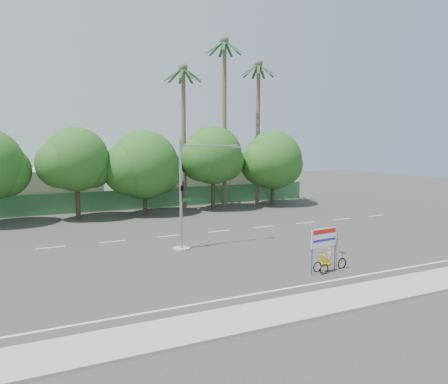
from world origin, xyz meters
name	(u,v)px	position (x,y,z in m)	size (l,w,h in m)	color
ground	(246,260)	(0.00, 0.00, 0.00)	(120.00, 120.00, 0.00)	#33302D
sidewalk_near	(330,301)	(0.00, -7.50, 0.06)	(50.00, 2.40, 0.12)	gray
fence	(145,199)	(0.00, 21.50, 1.00)	(38.00, 0.08, 2.00)	#336B3D
building_left	(36,189)	(-10.00, 26.00, 2.00)	(12.00, 8.00, 4.00)	beige
building_right	(201,184)	(8.00, 26.00, 1.80)	(14.00, 8.00, 3.60)	beige
tree_left	(76,162)	(-7.05, 18.00, 5.06)	(6.66, 5.60, 8.07)	#473828
tree_center	(144,167)	(-1.05, 18.00, 4.47)	(7.62, 6.40, 7.85)	#473828
tree_right	(212,157)	(5.95, 18.00, 5.24)	(6.90, 5.80, 8.36)	#473828
tree_far_right	(272,162)	(12.95, 18.00, 4.64)	(7.38, 6.20, 7.94)	#473828
palm_tall	(224,106)	(8.00, 19.50, 10.46)	(3.73, 3.79, 17.45)	#70604C
palm_mid	(258,117)	(12.00, 19.50, 9.40)	(3.73, 3.79, 15.45)	#70604C
palm_short	(184,121)	(3.50, 19.50, 8.86)	(3.73, 3.79, 14.45)	#70604C
traffic_signal	(186,203)	(-2.20, 3.98, 2.92)	(4.72, 1.10, 7.00)	gray
trike_billboard	(327,253)	(2.73, -3.88, 1.00)	(2.53, 0.67, 2.49)	black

